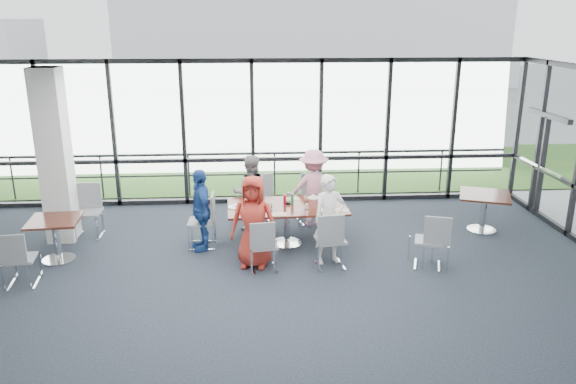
{
  "coord_description": "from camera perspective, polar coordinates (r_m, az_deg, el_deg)",
  "views": [
    {
      "loc": [
        -0.05,
        -7.17,
        3.99
      ],
      "look_at": [
        0.58,
        2.17,
        1.1
      ],
      "focal_mm": 35.0,
      "sensor_mm": 36.0,
      "label": 1
    }
  ],
  "objects": [
    {
      "name": "floor",
      "position": [
        8.21,
        -3.11,
        -12.03
      ],
      "size": [
        12.0,
        10.0,
        0.02
      ],
      "primitive_type": "cube",
      "color": "black",
      "rests_on": "ground"
    },
    {
      "name": "ceiling",
      "position": [
        7.21,
        -3.52,
        10.84
      ],
      "size": [
        12.0,
        10.0,
        0.04
      ],
      "primitive_type": "cube",
      "color": "white",
      "rests_on": "ground"
    },
    {
      "name": "curtain_wall_back",
      "position": [
        12.4,
        -3.61,
        6.02
      ],
      "size": [
        12.0,
        0.1,
        3.2
      ],
      "primitive_type": "cube",
      "color": "white",
      "rests_on": "ground"
    },
    {
      "name": "exit_door",
      "position": [
        12.83,
        24.4,
        2.36
      ],
      "size": [
        0.12,
        1.6,
        2.1
      ],
      "primitive_type": "cube",
      "color": "black",
      "rests_on": "ground"
    },
    {
      "name": "structural_column",
      "position": [
        11.03,
        -22.6,
        3.32
      ],
      "size": [
        0.5,
        0.5,
        3.2
      ],
      "primitive_type": "cube",
      "color": "white",
      "rests_on": "ground"
    },
    {
      "name": "apron",
      "position": [
        17.63,
        -3.65,
        3.99
      ],
      "size": [
        80.0,
        70.0,
        0.02
      ],
      "primitive_type": "cube",
      "color": "gray",
      "rests_on": "ground"
    },
    {
      "name": "grass_strip",
      "position": [
        15.68,
        -3.59,
        2.43
      ],
      "size": [
        80.0,
        5.0,
        0.01
      ],
      "primitive_type": "cube",
      "color": "#2D5824",
      "rests_on": "ground"
    },
    {
      "name": "hangar_main",
      "position": [
        39.39,
        2.07,
        15.72
      ],
      "size": [
        24.0,
        10.0,
        6.0
      ],
      "primitive_type": "cube",
      "color": "silver",
      "rests_on": "ground"
    },
    {
      "name": "guard_rail",
      "position": [
        13.24,
        -3.54,
        1.85
      ],
      "size": [
        12.0,
        0.06,
        0.06
      ],
      "primitive_type": "cylinder",
      "rotation": [
        0.0,
        1.57,
        0.0
      ],
      "color": "#2D2D33",
      "rests_on": "ground"
    },
    {
      "name": "main_table",
      "position": [
        10.22,
        -0.12,
        -1.96
      ],
      "size": [
        2.18,
        1.26,
        0.75
      ],
      "rotation": [
        0.0,
        0.0,
        0.04
      ],
      "color": "#3D1B12",
      "rests_on": "ground"
    },
    {
      "name": "side_table_left",
      "position": [
        10.32,
        -22.6,
        -3.22
      ],
      "size": [
        0.89,
        0.89,
        0.75
      ],
      "rotation": [
        0.0,
        0.0,
        0.08
      ],
      "color": "#3D1B12",
      "rests_on": "ground"
    },
    {
      "name": "side_table_right",
      "position": [
        11.52,
        19.35,
        -0.72
      ],
      "size": [
        1.2,
        1.2,
        0.75
      ],
      "rotation": [
        0.0,
        0.0,
        -0.37
      ],
      "color": "#3D1B12",
      "rests_on": "ground"
    },
    {
      "name": "diner_near_left",
      "position": [
        9.3,
        -3.52,
        -3.04
      ],
      "size": [
        0.86,
        0.65,
        1.57
      ],
      "primitive_type": "imported",
      "rotation": [
        0.0,
        0.0,
        -0.21
      ],
      "color": "#A92A20",
      "rests_on": "ground"
    },
    {
      "name": "diner_near_right",
      "position": [
        9.46,
        4.21,
        -2.79
      ],
      "size": [
        0.66,
        0.55,
        1.54
      ],
      "primitive_type": "imported",
      "rotation": [
        0.0,
        0.0,
        0.29
      ],
      "color": "white",
      "rests_on": "ground"
    },
    {
      "name": "diner_far_left",
      "position": [
        10.95,
        -3.83,
        -0.07
      ],
      "size": [
        0.74,
        0.46,
        1.51
      ],
      "primitive_type": "imported",
      "rotation": [
        0.0,
        0.0,
        3.13
      ],
      "color": "gray",
      "rests_on": "ground"
    },
    {
      "name": "diner_far_right",
      "position": [
        11.15,
        2.59,
        0.4
      ],
      "size": [
        1.01,
        0.53,
        1.55
      ],
      "primitive_type": "imported",
      "rotation": [
        0.0,
        0.0,
        3.15
      ],
      "color": "pink",
      "rests_on": "ground"
    },
    {
      "name": "diner_end",
      "position": [
        10.09,
        -8.83,
        -1.79
      ],
      "size": [
        0.69,
        0.97,
        1.49
      ],
      "primitive_type": "imported",
      "rotation": [
        0.0,
        0.0,
        -1.31
      ],
      "color": "navy",
      "rests_on": "ground"
    },
    {
      "name": "chair_main_nl",
      "position": [
        9.25,
        -2.45,
        -5.43
      ],
      "size": [
        0.48,
        0.48,
        0.88
      ],
      "primitive_type": null,
      "rotation": [
        0.0,
        0.0,
        0.13
      ],
      "color": "gray",
      "rests_on": "ground"
    },
    {
      "name": "chair_main_nr",
      "position": [
        9.38,
        4.33,
        -4.88
      ],
      "size": [
        0.52,
        0.52,
        0.96
      ],
      "primitive_type": null,
      "rotation": [
        0.0,
        0.0,
        0.13
      ],
      "color": "gray",
      "rests_on": "ground"
    },
    {
      "name": "chair_main_fl",
      "position": [
        11.29,
        -2.89,
        -0.95
      ],
      "size": [
        0.59,
        0.59,
        0.97
      ],
      "primitive_type": null,
      "rotation": [
        0.0,
        0.0,
        3.43
      ],
      "color": "gray",
      "rests_on": "ground"
    },
    {
      "name": "chair_main_fr",
      "position": [
        11.4,
        2.23,
        -0.79
      ],
      "size": [
        0.56,
        0.56,
        0.96
      ],
      "primitive_type": null,
      "rotation": [
        0.0,
        0.0,
        3.36
      ],
      "color": "gray",
      "rests_on": "ground"
    },
    {
      "name": "chair_main_end",
      "position": [
        10.27,
        -8.78,
        -3.01
      ],
      "size": [
        0.49,
        0.49,
        0.96
      ],
      "primitive_type": null,
      "rotation": [
        0.0,
        0.0,
        -1.61
      ],
      "color": "gray",
      "rests_on": "ground"
    },
    {
      "name": "chair_spare_la",
      "position": [
        9.66,
        -25.55,
        -6.14
      ],
      "size": [
        0.49,
        0.49,
        0.89
      ],
      "primitive_type": null,
      "rotation": [
        0.0,
        0.0,
        0.13
      ],
      "color": "gray",
      "rests_on": "ground"
    },
    {
      "name": "chair_spare_lb",
      "position": [
        11.25,
        -19.71,
        -1.97
      ],
      "size": [
        0.49,
        0.49,
        0.99
      ],
      "primitive_type": null,
      "rotation": [
        0.0,
        0.0,
        3.12
      ],
      "color": "gray",
      "rests_on": "ground"
    },
    {
      "name": "chair_spare_r",
      "position": [
        9.64,
        14.13,
        -4.83
      ],
      "size": [
        0.57,
        0.57,
        0.93
      ],
      "primitive_type": null,
      "rotation": [
        0.0,
        0.0,
        -0.31
      ],
      "color": "gray",
      "rests_on": "ground"
    },
    {
      "name": "plate_nl",
      "position": [
        9.82,
        -3.23,
        -2.09
      ],
      "size": [
        0.26,
        0.26,
        0.01
      ],
      "primitive_type": "cylinder",
      "color": "white",
      "rests_on": "main_table"
    },
    {
      "name": "plate_nr",
      "position": [
        9.97,
        3.77,
        -1.8
      ],
      "size": [
        0.25,
        0.25,
        0.01
      ],
      "primitive_type": "cylinder",
      "color": "white",
      "rests_on": "main_table"
    },
    {
      "name": "plate_fl",
      "position": [
        10.44,
        -3.13,
        -0.89
      ],
      "size": [
        0.27,
        0.27,
        0.01
      ],
      "primitive_type": "cylinder",
      "color": "white",
      "rests_on": "main_table"
    },
    {
      "name": "plate_fr",
      "position": [
        10.62,
        2.63,
        -0.57
      ],
      "size": [
        0.24,
        0.24,
        0.01
      ],
      "primitive_type": "cylinder",
      "color": "white",
      "rests_on": "main_table"
    },
    {
      "name": "plate_end",
      "position": [
        10.13,
        -5.36,
        -1.52
      ],
      "size": [
        0.28,
        0.28,
        0.01
      ],
      "primitive_type": "cylinder",
      "color": "white",
      "rests_on": "main_table"
    },
    {
      "name": "tumbler_a",
      "position": [
        9.86,
        -1.8,
        -1.6
      ],
      "size": [
        0.07,
        0.07,
        0.14
      ],
      "primitive_type": "cylinder",
      "color": "white",
      "rests_on": "main_table"
    },
    {
      "name": "tumbler_b",
      "position": [
        9.96,
        1.89,
        -1.41
      ],
      "size": [
        0.07,
        0.07,
        0.14
      ],
      "primitive_type": "cylinder",
      "color": "white",
      "rests_on": "main_table"
    },
    {
      "name": "tumbler_c",
      "position": [
        10.48,
        0.07,
        -0.43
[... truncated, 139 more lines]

